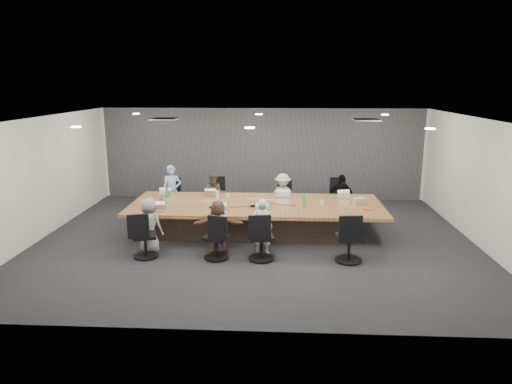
{
  "coord_description": "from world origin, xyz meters",
  "views": [
    {
      "loc": [
        0.56,
        -10.03,
        3.57
      ],
      "look_at": [
        0.0,
        0.4,
        1.05
      ],
      "focal_mm": 32.0,
      "sensor_mm": 36.0,
      "label": 1
    }
  ],
  "objects_px": {
    "conference_table": "(256,217)",
    "chair_4": "(145,239)",
    "person_5": "(218,227)",
    "laptop_6": "(263,213)",
    "chair_1": "(217,199)",
    "person_0": "(172,191)",
    "chair_2": "(283,201)",
    "chair_5": "(216,241)",
    "laptop_4": "(156,211)",
    "laptop_1": "(212,195)",
    "person_3": "(341,197)",
    "chair_0": "(175,199)",
    "laptop_3": "(344,196)",
    "person_6": "(262,226)",
    "laptop_5": "(221,212)",
    "bottle_green_right": "(304,202)",
    "mug_brown": "(162,200)",
    "person_2": "(283,196)",
    "laptop_2": "(283,196)",
    "snack_packet": "(367,209)",
    "chair_3": "(339,200)",
    "bottle_green_left": "(167,192)",
    "person_1": "(215,195)",
    "chair_7": "(349,241)",
    "canvas_bag": "(359,201)",
    "person_4": "(149,225)",
    "chair_6": "(262,240)",
    "stapler": "(254,206)",
    "bottle_clear": "(217,195)",
    "laptop_0": "(167,194)"
  },
  "relations": [
    {
      "from": "laptop_2",
      "to": "bottle_green_left",
      "type": "distance_m",
      "value": 2.95
    },
    {
      "from": "laptop_2",
      "to": "laptop_3",
      "type": "height_order",
      "value": "same"
    },
    {
      "from": "conference_table",
      "to": "bottle_clear",
      "type": "relative_size",
      "value": 24.37
    },
    {
      "from": "conference_table",
      "to": "chair_4",
      "type": "bearing_deg",
      "value": -142.58
    },
    {
      "from": "laptop_4",
      "to": "laptop_6",
      "type": "xyz_separation_m",
      "value": [
        2.42,
        0.0,
        0.0
      ]
    },
    {
      "from": "chair_7",
      "to": "laptop_5",
      "type": "xyz_separation_m",
      "value": [
        -2.72,
        0.9,
        0.32
      ]
    },
    {
      "from": "bottle_green_left",
      "to": "stapler",
      "type": "xyz_separation_m",
      "value": [
        2.25,
        -0.83,
        -0.1
      ]
    },
    {
      "from": "person_2",
      "to": "conference_table",
      "type": "bearing_deg",
      "value": -120.22
    },
    {
      "from": "chair_1",
      "to": "person_0",
      "type": "relative_size",
      "value": 0.57
    },
    {
      "from": "person_1",
      "to": "snack_packet",
      "type": "distance_m",
      "value": 4.15
    },
    {
      "from": "chair_3",
      "to": "person_3",
      "type": "relative_size",
      "value": 0.67
    },
    {
      "from": "laptop_3",
      "to": "chair_7",
      "type": "bearing_deg",
      "value": 76.75
    },
    {
      "from": "person_1",
      "to": "bottle_green_left",
      "type": "xyz_separation_m",
      "value": [
        -1.09,
        -0.85,
        0.26
      ]
    },
    {
      "from": "chair_6",
      "to": "person_0",
      "type": "distance_m",
      "value": 3.99
    },
    {
      "from": "chair_5",
      "to": "snack_packet",
      "type": "distance_m",
      "value": 3.55
    },
    {
      "from": "bottle_green_right",
      "to": "mug_brown",
      "type": "bearing_deg",
      "value": 175.75
    },
    {
      "from": "person_4",
      "to": "snack_packet",
      "type": "distance_m",
      "value": 4.87
    },
    {
      "from": "chair_5",
      "to": "canvas_bag",
      "type": "height_order",
      "value": "canvas_bag"
    },
    {
      "from": "person_5",
      "to": "laptop_5",
      "type": "relative_size",
      "value": 3.76
    },
    {
      "from": "person_1",
      "to": "laptop_4",
      "type": "distance_m",
      "value": 2.39
    },
    {
      "from": "laptop_1",
      "to": "person_3",
      "type": "height_order",
      "value": "person_3"
    },
    {
      "from": "chair_0",
      "to": "laptop_3",
      "type": "bearing_deg",
      "value": -173.74
    },
    {
      "from": "person_0",
      "to": "laptop_4",
      "type": "distance_m",
      "value": 2.15
    },
    {
      "from": "laptop_1",
      "to": "conference_table",
      "type": "bearing_deg",
      "value": 143.5
    },
    {
      "from": "chair_3",
      "to": "laptop_4",
      "type": "distance_m",
      "value": 5.08
    },
    {
      "from": "laptop_0",
      "to": "person_1",
      "type": "relative_size",
      "value": 0.26
    },
    {
      "from": "chair_0",
      "to": "bottle_green_right",
      "type": "relative_size",
      "value": 3.21
    },
    {
      "from": "chair_3",
      "to": "conference_table",
      "type": "bearing_deg",
      "value": 42.2
    },
    {
      "from": "chair_5",
      "to": "laptop_4",
      "type": "xyz_separation_m",
      "value": [
        -1.48,
        0.9,
        0.36
      ]
    },
    {
      "from": "chair_5",
      "to": "laptop_4",
      "type": "height_order",
      "value": "chair_5"
    },
    {
      "from": "person_1",
      "to": "laptop_1",
      "type": "xyz_separation_m",
      "value": [
        0.0,
        -0.55,
        0.14
      ]
    },
    {
      "from": "chair_5",
      "to": "person_0",
      "type": "xyz_separation_m",
      "value": [
        -1.62,
        3.05,
        0.31
      ]
    },
    {
      "from": "person_5",
      "to": "chair_4",
      "type": "bearing_deg",
      "value": 8.49
    },
    {
      "from": "chair_1",
      "to": "person_0",
      "type": "height_order",
      "value": "person_0"
    },
    {
      "from": "person_0",
      "to": "chair_2",
      "type": "bearing_deg",
      "value": -0.52
    },
    {
      "from": "conference_table",
      "to": "stapler",
      "type": "bearing_deg",
      "value": -97.39
    },
    {
      "from": "stapler",
      "to": "laptop_1",
      "type": "bearing_deg",
      "value": 123.05
    },
    {
      "from": "chair_6",
      "to": "laptop_3",
      "type": "xyz_separation_m",
      "value": [
        1.98,
        2.5,
        0.33
      ]
    },
    {
      "from": "person_2",
      "to": "person_5",
      "type": "bearing_deg",
      "value": -121.86
    },
    {
      "from": "chair_2",
      "to": "laptop_3",
      "type": "bearing_deg",
      "value": 134.87
    },
    {
      "from": "laptop_6",
      "to": "canvas_bag",
      "type": "height_order",
      "value": "canvas_bag"
    },
    {
      "from": "chair_5",
      "to": "laptop_1",
      "type": "relative_size",
      "value": 2.52
    },
    {
      "from": "person_1",
      "to": "person_5",
      "type": "bearing_deg",
      "value": -86.87
    },
    {
      "from": "person_3",
      "to": "bottle_green_left",
      "type": "height_order",
      "value": "person_3"
    },
    {
      "from": "conference_table",
      "to": "laptop_6",
      "type": "height_order",
      "value": "laptop_6"
    },
    {
      "from": "chair_1",
      "to": "person_5",
      "type": "relative_size",
      "value": 0.69
    },
    {
      "from": "person_6",
      "to": "laptop_5",
      "type": "bearing_deg",
      "value": -16.41
    },
    {
      "from": "chair_5",
      "to": "laptop_2",
      "type": "distance_m",
      "value": 2.88
    },
    {
      "from": "chair_2",
      "to": "person_1",
      "type": "relative_size",
      "value": 0.6
    },
    {
      "from": "chair_3",
      "to": "person_2",
      "type": "distance_m",
      "value": 1.59
    }
  ]
}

